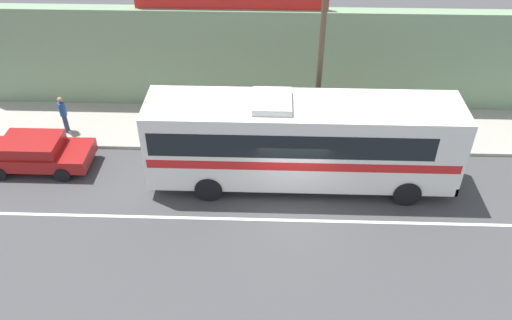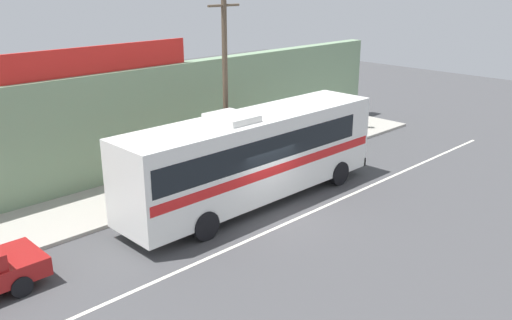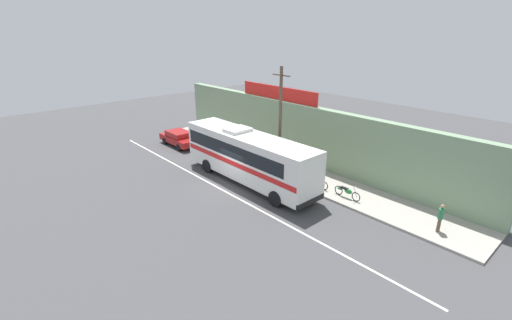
{
  "view_description": "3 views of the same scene",
  "coord_description": "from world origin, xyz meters",
  "px_view_note": "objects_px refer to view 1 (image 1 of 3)",
  "views": [
    {
      "loc": [
        -0.82,
        -14.67,
        13.12
      ],
      "look_at": [
        -1.37,
        1.42,
        1.04
      ],
      "focal_mm": 36.56,
      "sensor_mm": 36.0,
      "label": 1
    },
    {
      "loc": [
        -13.66,
        -12.93,
        8.53
      ],
      "look_at": [
        0.7,
        1.71,
        1.62
      ],
      "focal_mm": 38.31,
      "sensor_mm": 36.0,
      "label": 2
    },
    {
      "loc": [
        17.91,
        -13.67,
        10.53
      ],
      "look_at": [
        1.32,
        1.3,
        2.0
      ],
      "focal_mm": 24.53,
      "sensor_mm": 36.0,
      "label": 3
    }
  ],
  "objects_px": {
    "motorcycle_black": "(391,133)",
    "utility_pole": "(321,57)",
    "intercity_bus": "(300,139)",
    "parked_car": "(35,152)",
    "pedestrian_near_shop": "(63,112)",
    "motorcycle_green": "(445,132)",
    "pedestrian_far_right": "(367,115)"
  },
  "relations": [
    {
      "from": "motorcycle_black",
      "to": "utility_pole",
      "type": "bearing_deg",
      "value": -174.56
    },
    {
      "from": "intercity_bus",
      "to": "parked_car",
      "type": "relative_size",
      "value": 2.63
    },
    {
      "from": "motorcycle_black",
      "to": "pedestrian_near_shop",
      "type": "xyz_separation_m",
      "value": [
        -14.29,
        0.33,
        0.59
      ]
    },
    {
      "from": "motorcycle_green",
      "to": "intercity_bus",
      "type": "bearing_deg",
      "value": -155.97
    },
    {
      "from": "utility_pole",
      "to": "pedestrian_near_shop",
      "type": "xyz_separation_m",
      "value": [
        -10.97,
        0.64,
        -3.08
      ]
    },
    {
      "from": "utility_pole",
      "to": "pedestrian_far_right",
      "type": "relative_size",
      "value": 4.52
    },
    {
      "from": "motorcycle_black",
      "to": "motorcycle_green",
      "type": "xyz_separation_m",
      "value": [
        2.37,
        0.14,
        0.0
      ]
    },
    {
      "from": "intercity_bus",
      "to": "utility_pole",
      "type": "distance_m",
      "value": 3.34
    },
    {
      "from": "pedestrian_far_right",
      "to": "utility_pole",
      "type": "bearing_deg",
      "value": -160.78
    },
    {
      "from": "motorcycle_green",
      "to": "pedestrian_far_right",
      "type": "xyz_separation_m",
      "value": [
        -3.41,
        0.34,
        0.6
      ]
    },
    {
      "from": "pedestrian_far_right",
      "to": "motorcycle_green",
      "type": "bearing_deg",
      "value": -5.64
    },
    {
      "from": "parked_car",
      "to": "pedestrian_near_shop",
      "type": "bearing_deg",
      "value": 81.02
    },
    {
      "from": "utility_pole",
      "to": "motorcycle_green",
      "type": "bearing_deg",
      "value": 4.6
    },
    {
      "from": "parked_car",
      "to": "utility_pole",
      "type": "height_order",
      "value": "utility_pole"
    },
    {
      "from": "parked_car",
      "to": "pedestrian_far_right",
      "type": "bearing_deg",
      "value": 10.88
    },
    {
      "from": "motorcycle_black",
      "to": "pedestrian_near_shop",
      "type": "bearing_deg",
      "value": 178.7
    },
    {
      "from": "motorcycle_black",
      "to": "motorcycle_green",
      "type": "bearing_deg",
      "value": 3.42
    },
    {
      "from": "pedestrian_far_right",
      "to": "parked_car",
      "type": "bearing_deg",
      "value": -169.12
    },
    {
      "from": "pedestrian_far_right",
      "to": "pedestrian_near_shop",
      "type": "height_order",
      "value": "pedestrian_far_right"
    },
    {
      "from": "utility_pole",
      "to": "pedestrian_far_right",
      "type": "bearing_deg",
      "value": 19.22
    },
    {
      "from": "intercity_bus",
      "to": "pedestrian_far_right",
      "type": "relative_size",
      "value": 6.61
    },
    {
      "from": "motorcycle_green",
      "to": "pedestrian_near_shop",
      "type": "height_order",
      "value": "pedestrian_near_shop"
    },
    {
      "from": "motorcycle_green",
      "to": "pedestrian_far_right",
      "type": "relative_size",
      "value": 1.1
    },
    {
      "from": "intercity_bus",
      "to": "parked_car",
      "type": "distance_m",
      "value": 10.69
    },
    {
      "from": "pedestrian_far_right",
      "to": "pedestrian_near_shop",
      "type": "bearing_deg",
      "value": -179.34
    },
    {
      "from": "utility_pole",
      "to": "motorcycle_black",
      "type": "height_order",
      "value": "utility_pole"
    },
    {
      "from": "intercity_bus",
      "to": "pedestrian_near_shop",
      "type": "distance_m",
      "value": 10.69
    },
    {
      "from": "utility_pole",
      "to": "motorcycle_black",
      "type": "xyz_separation_m",
      "value": [
        3.32,
        0.32,
        -3.66
      ]
    },
    {
      "from": "pedestrian_far_right",
      "to": "pedestrian_near_shop",
      "type": "xyz_separation_m",
      "value": [
        -13.25,
        -0.15,
        -0.01
      ]
    },
    {
      "from": "motorcycle_black",
      "to": "pedestrian_near_shop",
      "type": "height_order",
      "value": "pedestrian_near_shop"
    },
    {
      "from": "motorcycle_green",
      "to": "pedestrian_near_shop",
      "type": "distance_m",
      "value": 16.67
    },
    {
      "from": "motorcycle_green",
      "to": "pedestrian_near_shop",
      "type": "bearing_deg",
      "value": 179.37
    }
  ]
}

